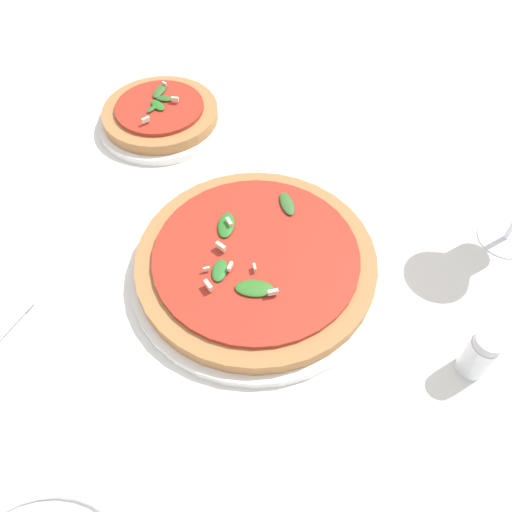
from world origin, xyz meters
The scene contains 4 objects.
ground_plane centered at (0.00, 0.00, 0.00)m, with size 6.00×6.00×0.00m, color silver.
pizza_arugula_main centered at (-0.03, 0.02, 0.02)m, with size 0.32×0.32×0.05m.
pizza_personal_side centered at (-0.29, -0.20, 0.02)m, with size 0.21×0.21×0.05m.
shaker_pepper centered at (0.05, 0.28, 0.03)m, with size 0.03×0.03×0.07m.
Camera 1 is at (0.34, 0.10, 0.52)m, focal length 35.00 mm.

